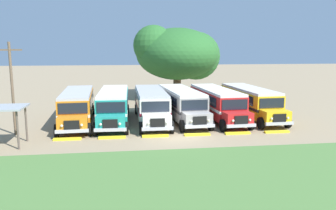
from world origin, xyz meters
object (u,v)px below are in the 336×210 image
(parked_bus_slot_3, at_px, (181,102))
(utility_pole, at_px, (12,86))
(parked_bus_slot_0, at_px, (77,105))
(parked_bus_slot_4, at_px, (217,102))
(parked_bus_slot_1, at_px, (114,104))
(broad_shade_tree, at_px, (178,53))
(parked_bus_slot_5, at_px, (250,101))
(parked_bus_slot_2, at_px, (151,104))

(parked_bus_slot_3, xyz_separation_m, utility_pole, (-13.68, -3.99, 2.20))
(parked_bus_slot_0, xyz_separation_m, parked_bus_slot_4, (12.80, 0.03, 0.00))
(parked_bus_slot_1, bearing_deg, parked_bus_slot_0, -87.65)
(parked_bus_slot_3, bearing_deg, broad_shade_tree, 167.23)
(parked_bus_slot_4, bearing_deg, parked_bus_slot_1, -93.79)
(parked_bus_slot_3, height_order, parked_bus_slot_5, same)
(parked_bus_slot_0, relative_size, parked_bus_slot_1, 1.00)
(parked_bus_slot_4, bearing_deg, parked_bus_slot_0, -93.51)
(broad_shade_tree, relative_size, utility_pole, 1.67)
(parked_bus_slot_3, bearing_deg, utility_pole, -78.45)
(utility_pole, bearing_deg, parked_bus_slot_3, 16.25)
(broad_shade_tree, bearing_deg, parked_bus_slot_1, -120.50)
(parked_bus_slot_1, distance_m, broad_shade_tree, 16.69)
(parked_bus_slot_3, height_order, broad_shade_tree, broad_shade_tree)
(parked_bus_slot_2, bearing_deg, parked_bus_slot_3, 96.59)
(parked_bus_slot_1, bearing_deg, broad_shade_tree, 150.90)
(utility_pole, bearing_deg, parked_bus_slot_1, 27.02)
(parked_bus_slot_4, height_order, broad_shade_tree, broad_shade_tree)
(parked_bus_slot_3, xyz_separation_m, parked_bus_slot_4, (3.36, -0.22, 0.00))
(parked_bus_slot_0, bearing_deg, parked_bus_slot_3, 88.49)
(parked_bus_slot_5, xyz_separation_m, broad_shade_tree, (-4.84, 13.58, 4.34))
(parked_bus_slot_1, bearing_deg, parked_bus_slot_4, 91.24)
(broad_shade_tree, xyz_separation_m, utility_pole, (-15.62, -17.68, -2.14))
(parked_bus_slot_1, distance_m, parked_bus_slot_3, 6.24)
(parked_bus_slot_5, relative_size, utility_pole, 1.54)
(parked_bus_slot_1, relative_size, parked_bus_slot_5, 1.00)
(parked_bus_slot_2, height_order, broad_shade_tree, broad_shade_tree)
(parked_bus_slot_0, bearing_deg, broad_shade_tree, 137.77)
(parked_bus_slot_4, height_order, parked_bus_slot_5, same)
(utility_pole, bearing_deg, parked_bus_slot_2, 18.67)
(parked_bus_slot_0, height_order, parked_bus_slot_1, same)
(broad_shade_tree, bearing_deg, utility_pole, -131.46)
(parked_bus_slot_0, distance_m, parked_bus_slot_2, 6.58)
(parked_bus_slot_0, relative_size, broad_shade_tree, 0.93)
(parked_bus_slot_0, bearing_deg, parked_bus_slot_2, 86.23)
(parked_bus_slot_3, height_order, parked_bus_slot_4, same)
(parked_bus_slot_2, bearing_deg, broad_shade_tree, 161.02)
(parked_bus_slot_4, relative_size, parked_bus_slot_5, 1.00)
(parked_bus_slot_4, distance_m, utility_pole, 17.59)
(parked_bus_slot_4, xyz_separation_m, broad_shade_tree, (-1.42, 13.91, 4.34))
(parked_bus_slot_5, bearing_deg, utility_pole, -81.31)
(parked_bus_slot_0, relative_size, utility_pole, 1.54)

